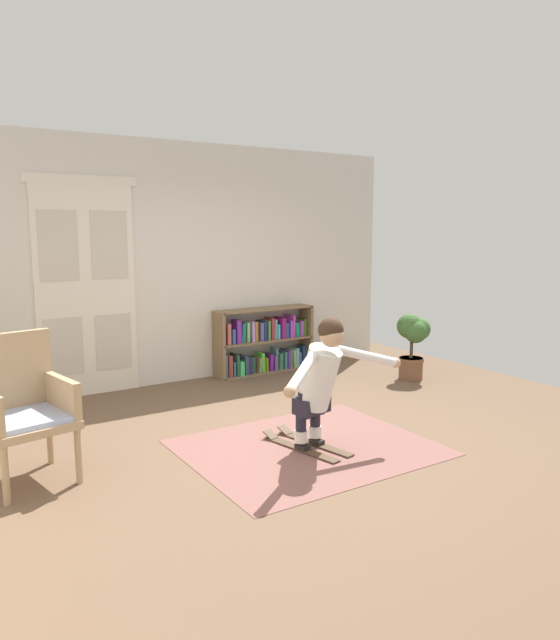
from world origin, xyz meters
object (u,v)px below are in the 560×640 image
wicker_chair (22,405)px  person_skier (321,375)px  skis_pair (305,444)px  potted_plant (413,339)px  bookshelf (264,344)px

wicker_chair → person_skier: size_ratio=0.79×
wicker_chair → skis_pair: 2.30m
potted_plant → person_skier: (-2.44, -1.37, 0.16)m
skis_pair → person_skier: 0.67m
potted_plant → skis_pair: potted_plant is taller
wicker_chair → person_skier: bearing=-19.0°
skis_pair → person_skier: person_skier is taller
person_skier → skis_pair: bearing=101.7°
wicker_chair → skis_pair: (2.16, -0.59, -0.56)m
wicker_chair → skis_pair: bearing=-15.2°
wicker_chair → bookshelf: bearing=30.7°
potted_plant → person_skier: 2.80m
bookshelf → skis_pair: bearing=-113.5°
skis_pair → person_skier: (0.04, -0.17, 0.65)m
wicker_chair → potted_plant: (4.64, 0.61, -0.07)m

